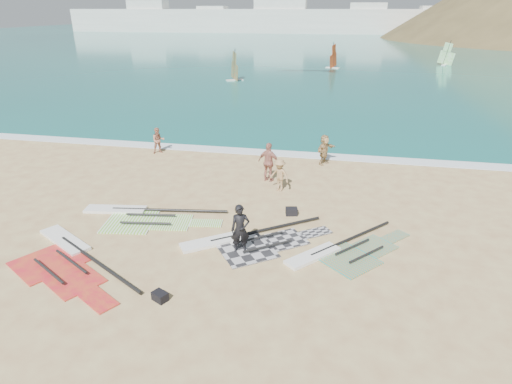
% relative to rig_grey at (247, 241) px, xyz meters
% --- Properties ---
extents(ground, '(300.00, 300.00, 0.00)m').
position_rel_rig_grey_xyz_m(ground, '(-0.90, -1.46, -0.05)').
color(ground, '#D3BE7B').
rests_on(ground, ground).
extents(sea, '(300.00, 240.00, 0.06)m').
position_rel_rig_grey_xyz_m(sea, '(-0.90, 130.54, -0.05)').
color(sea, '#0B4E4F').
rests_on(sea, ground).
extents(surf_line, '(300.00, 1.20, 0.04)m').
position_rel_rig_grey_xyz_m(surf_line, '(-0.90, 10.84, -0.05)').
color(surf_line, white).
rests_on(surf_line, ground).
extents(far_town, '(160.00, 8.00, 12.00)m').
position_rel_rig_grey_xyz_m(far_town, '(-16.63, 148.54, 4.44)').
color(far_town, white).
rests_on(far_town, ground).
extents(rig_grey, '(5.60, 4.37, 0.20)m').
position_rel_rig_grey_xyz_m(rig_grey, '(0.00, 0.00, 0.00)').
color(rig_grey, '#28272A').
rests_on(rig_grey, ground).
extents(rig_green, '(6.29, 2.82, 0.20)m').
position_rel_rig_grey_xyz_m(rig_green, '(-4.92, 1.22, 0.00)').
color(rig_green, '#71D11D').
rests_on(rig_green, ground).
extents(rig_orange, '(4.55, 4.35, 0.20)m').
position_rel_rig_grey_xyz_m(rig_orange, '(3.55, -0.06, -0.00)').
color(rig_orange, orange).
rests_on(rig_orange, ground).
extents(rig_red, '(5.67, 4.61, 0.20)m').
position_rel_rig_grey_xyz_m(rig_red, '(-5.96, -2.39, 0.00)').
color(rig_red, red).
rests_on(rig_red, ground).
extents(gear_bag_near, '(0.56, 0.46, 0.31)m').
position_rel_rig_grey_xyz_m(gear_bag_near, '(1.35, 2.70, 0.11)').
color(gear_bag_near, black).
rests_on(gear_bag_near, ground).
extents(gear_bag_far, '(0.56, 0.50, 0.28)m').
position_rel_rig_grey_xyz_m(gear_bag_far, '(-1.82, -3.90, 0.09)').
color(gear_bag_far, black).
rests_on(gear_bag_far, ground).
extents(person_wetsuit, '(0.79, 0.64, 1.86)m').
position_rel_rig_grey_xyz_m(person_wetsuit, '(-0.08, -0.71, 0.88)').
color(person_wetsuit, black).
rests_on(person_wetsuit, ground).
extents(beachgoer_left, '(0.97, 0.92, 1.58)m').
position_rel_rig_grey_xyz_m(beachgoer_left, '(-7.64, 9.59, 0.74)').
color(beachgoer_left, '#B7765B').
rests_on(beachgoer_left, ground).
extents(beachgoer_mid, '(1.20, 0.99, 1.61)m').
position_rel_rig_grey_xyz_m(beachgoer_mid, '(0.43, 5.23, 0.75)').
color(beachgoer_mid, tan).
rests_on(beachgoer_mid, ground).
extents(beachgoer_back, '(1.27, 0.81, 2.02)m').
position_rel_rig_grey_xyz_m(beachgoer_back, '(-0.28, 6.36, 0.96)').
color(beachgoer_back, '#B67263').
rests_on(beachgoer_back, ground).
extents(beachgoer_right, '(1.25, 1.62, 1.71)m').
position_rel_rig_grey_xyz_m(beachgoer_right, '(2.33, 9.55, 0.80)').
color(beachgoer_right, tan).
rests_on(beachgoer_right, ground).
extents(windsurfer_left, '(2.07, 2.17, 3.81)m').
position_rel_rig_grey_xyz_m(windsurfer_left, '(-10.05, 38.18, 1.10)').
color(windsurfer_left, white).
rests_on(windsurfer_left, ground).
extents(windsurfer_centre, '(2.14, 2.36, 3.77)m').
position_rel_rig_grey_xyz_m(windsurfer_centre, '(1.28, 52.68, 1.09)').
color(windsurfer_centre, white).
rests_on(windsurfer_centre, ground).
extents(windsurfer_right, '(2.30, 2.12, 3.76)m').
position_rel_rig_grey_xyz_m(windsurfer_right, '(18.32, 59.80, 1.09)').
color(windsurfer_right, white).
rests_on(windsurfer_right, ground).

